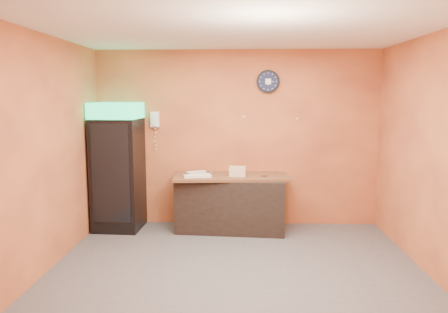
{
  "coord_description": "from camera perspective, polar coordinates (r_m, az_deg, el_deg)",
  "views": [
    {
      "loc": [
        0.04,
        -4.98,
        2.08
      ],
      "look_at": [
        -0.16,
        0.6,
        1.3
      ],
      "focal_mm": 35.0,
      "sensor_mm": 36.0,
      "label": 1
    }
  ],
  "objects": [
    {
      "name": "wall_phone",
      "position": [
        7.07,
        -9.01,
        4.81
      ],
      "size": [
        0.13,
        0.11,
        0.25
      ],
      "color": "white",
      "rests_on": "back_wall"
    },
    {
      "name": "wrapped_sandwich_left",
      "position": [
        6.54,
        -4.07,
        -2.59
      ],
      "size": [
        0.3,
        0.19,
        0.04
      ],
      "primitive_type": "cube",
      "rotation": [
        0.0,
        0.0,
        0.31
      ],
      "color": "white",
      "rests_on": "butcher_paper"
    },
    {
      "name": "kitchen_tool",
      "position": [
        6.77,
        -1.62,
        -2.13
      ],
      "size": [
        0.06,
        0.06,
        0.06
      ],
      "primitive_type": "cylinder",
      "color": "silver",
      "rests_on": "butcher_paper"
    },
    {
      "name": "wrapped_sandwich_right",
      "position": [
        6.84,
        -3.67,
        -2.11
      ],
      "size": [
        0.32,
        0.26,
        0.04
      ],
      "primitive_type": "cube",
      "rotation": [
        0.0,
        0.0,
        0.57
      ],
      "color": "white",
      "rests_on": "butcher_paper"
    },
    {
      "name": "ceiling",
      "position": [
        5.03,
        1.69,
        16.19
      ],
      "size": [
        4.5,
        4.0,
        0.02
      ],
      "primitive_type": "cube",
      "color": "white",
      "rests_on": "back_wall"
    },
    {
      "name": "butcher_paper",
      "position": [
        6.73,
        0.94,
        -2.63
      ],
      "size": [
        1.81,
        0.88,
        0.04
      ],
      "primitive_type": "cube",
      "rotation": [
        0.0,
        0.0,
        0.07
      ],
      "color": "brown",
      "rests_on": "prep_counter"
    },
    {
      "name": "back_wall",
      "position": [
        7.01,
        1.75,
        2.39
      ],
      "size": [
        4.5,
        0.02,
        2.8
      ],
      "primitive_type": "cube",
      "color": "orange",
      "rests_on": "floor"
    },
    {
      "name": "right_wall",
      "position": [
        5.49,
        25.81,
        0.06
      ],
      "size": [
        0.02,
        4.0,
        2.8
      ],
      "primitive_type": "cube",
      "color": "orange",
      "rests_on": "floor"
    },
    {
      "name": "wall_clock",
      "position": [
        6.97,
        5.77,
        9.72
      ],
      "size": [
        0.36,
        0.06,
        0.36
      ],
      "color": "black",
      "rests_on": "back_wall"
    },
    {
      "name": "floor",
      "position": [
        5.39,
        1.56,
        -14.71
      ],
      "size": [
        4.5,
        4.5,
        0.0
      ],
      "primitive_type": "plane",
      "color": "#47474C",
      "rests_on": "ground"
    },
    {
      "name": "wrapped_sandwich_mid",
      "position": [
        6.54,
        -2.81,
        -2.59
      ],
      "size": [
        0.27,
        0.14,
        0.04
      ],
      "primitive_type": "cube",
      "rotation": [
        0.0,
        0.0,
        0.16
      ],
      "color": "white",
      "rests_on": "butcher_paper"
    },
    {
      "name": "beverage_cooler",
      "position": [
        6.94,
        -13.74,
        -1.51
      ],
      "size": [
        0.72,
        0.74,
        1.98
      ],
      "rotation": [
        0.0,
        0.0,
        -0.05
      ],
      "color": "black",
      "rests_on": "floor"
    },
    {
      "name": "sub_roll_stack",
      "position": [
        6.6,
        1.77,
        -1.97
      ],
      "size": [
        0.26,
        0.12,
        0.16
      ],
      "rotation": [
        0.0,
        0.0,
        -0.14
      ],
      "color": "beige",
      "rests_on": "butcher_paper"
    },
    {
      "name": "left_wall",
      "position": [
        5.52,
        -22.43,
        0.29
      ],
      "size": [
        0.02,
        4.0,
        2.8
      ],
      "primitive_type": "cube",
      "color": "orange",
      "rests_on": "floor"
    },
    {
      "name": "prep_counter",
      "position": [
        6.82,
        0.93,
        -6.2
      ],
      "size": [
        1.7,
        0.86,
        0.82
      ],
      "primitive_type": "cube",
      "rotation": [
        0.0,
        0.0,
        -0.08
      ],
      "color": "black",
      "rests_on": "floor"
    }
  ]
}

